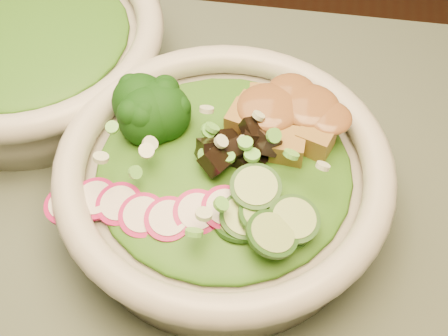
# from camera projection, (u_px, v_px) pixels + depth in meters

# --- Properties ---
(salad_bowl) EXTENTS (0.29, 0.29, 0.08)m
(salad_bowl) POSITION_uv_depth(u_px,v_px,m) (224.00, 182.00, 0.54)
(salad_bowl) COLOR beige
(salad_bowl) RESTS_ON dining_table
(side_bowl) EXTENTS (0.29, 0.29, 0.08)m
(side_bowl) POSITION_uv_depth(u_px,v_px,m) (26.00, 48.00, 0.64)
(side_bowl) COLOR beige
(side_bowl) RESTS_ON dining_table
(lettuce_bed) EXTENTS (0.22, 0.22, 0.03)m
(lettuce_bed) POSITION_uv_depth(u_px,v_px,m) (224.00, 167.00, 0.52)
(lettuce_bed) COLOR #245B13
(lettuce_bed) RESTS_ON salad_bowl
(side_lettuce) EXTENTS (0.19, 0.19, 0.02)m
(side_lettuce) POSITION_uv_depth(u_px,v_px,m) (21.00, 32.00, 0.63)
(side_lettuce) COLOR #245B13
(side_lettuce) RESTS_ON side_bowl
(broccoli_florets) EXTENTS (0.10, 0.09, 0.05)m
(broccoli_florets) POSITION_uv_depth(u_px,v_px,m) (173.00, 109.00, 0.54)
(broccoli_florets) COLOR black
(broccoli_florets) RESTS_ON salad_bowl
(radish_slices) EXTENTS (0.12, 0.07, 0.02)m
(radish_slices) POSITION_uv_depth(u_px,v_px,m) (157.00, 212.00, 0.49)
(radish_slices) COLOR #A30C4A
(radish_slices) RESTS_ON salad_bowl
(cucumber_slices) EXTENTS (0.09, 0.09, 0.04)m
(cucumber_slices) POSITION_uv_depth(u_px,v_px,m) (280.00, 214.00, 0.48)
(cucumber_slices) COLOR #9EC06A
(cucumber_slices) RESTS_ON salad_bowl
(mushroom_heap) EXTENTS (0.09, 0.09, 0.04)m
(mushroom_heap) POSITION_uv_depth(u_px,v_px,m) (236.00, 148.00, 0.52)
(mushroom_heap) COLOR black
(mushroom_heap) RESTS_ON salad_bowl
(tofu_cubes) EXTENTS (0.11, 0.09, 0.04)m
(tofu_cubes) POSITION_uv_depth(u_px,v_px,m) (286.00, 120.00, 0.54)
(tofu_cubes) COLOR olive
(tofu_cubes) RESTS_ON salad_bowl
(peanut_sauce) EXTENTS (0.07, 0.06, 0.02)m
(peanut_sauce) POSITION_uv_depth(u_px,v_px,m) (287.00, 109.00, 0.53)
(peanut_sauce) COLOR brown
(peanut_sauce) RESTS_ON tofu_cubes
(scallion_garnish) EXTENTS (0.21, 0.21, 0.03)m
(scallion_garnish) POSITION_uv_depth(u_px,v_px,m) (224.00, 148.00, 0.50)
(scallion_garnish) COLOR #64C144
(scallion_garnish) RESTS_ON salad_bowl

